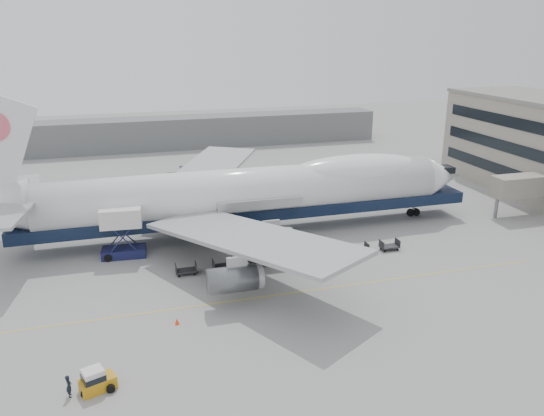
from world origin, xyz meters
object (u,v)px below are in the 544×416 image
object	(u,v)px
catering_truck	(122,229)
ground_worker	(69,386)
airliner	(251,192)
baggage_tug	(96,381)

from	to	relation	value
catering_truck	ground_worker	size ratio (longest dim) A/B	3.42
airliner	catering_truck	size ratio (longest dim) A/B	10.94
catering_truck	baggage_tug	world-z (taller)	catering_truck
airliner	catering_truck	distance (m)	17.10
catering_truck	airliner	bearing A→B (deg)	16.51
airliner	ground_worker	xyz separation A→B (m)	(-21.06, -28.91, -4.73)
airliner	ground_worker	size ratio (longest dim) A/B	37.41
airliner	ground_worker	bearing A→B (deg)	-126.07
baggage_tug	ground_worker	world-z (taller)	baggage_tug
ground_worker	airliner	bearing A→B (deg)	-45.70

